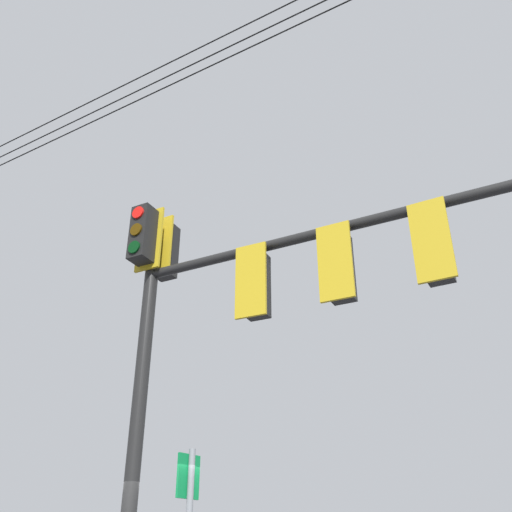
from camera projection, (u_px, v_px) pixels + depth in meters
name	position (u px, v px, depth m)	size (l,w,h in m)	color
signal_mast_assembly	(231.00, 303.00, 7.72)	(4.04, 4.66, 6.50)	black
overhead_wire_span	(218.00, 51.00, 10.14)	(13.83, 18.37, 0.77)	black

